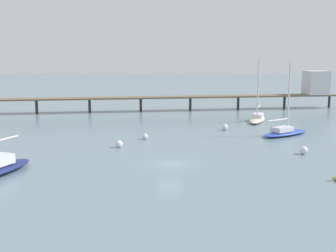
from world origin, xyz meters
TOP-DOWN VIEW (x-y plane):
  - ground_plane at (0.00, 0.00)m, footprint 400.00×400.00m
  - pier at (16.31, 42.80)m, footprint 70.06×12.53m
  - sailboat_cream at (14.95, 27.23)m, footprint 4.93×8.33m
  - sailboat_blue at (15.93, 15.05)m, footprint 8.19×6.61m
  - mooring_buoy_outer at (-5.94, 7.92)m, footprint 0.86×0.86m
  - mooring_buoy_inner at (14.93, 4.15)m, footprint 0.89×0.89m
  - mooring_buoy_mid at (-3.02, 12.71)m, footprint 0.75×0.75m
  - mooring_buoy_near at (8.39, 19.24)m, footprint 0.89×0.89m

SIDE VIEW (x-z plane):
  - ground_plane at x=0.00m, z-range 0.00..0.00m
  - mooring_buoy_mid at x=-3.02m, z-range 0.00..0.75m
  - mooring_buoy_outer at x=-5.94m, z-range 0.00..0.86m
  - mooring_buoy_near at x=8.39m, z-range 0.00..0.89m
  - mooring_buoy_inner at x=14.93m, z-range 0.00..0.89m
  - sailboat_blue at x=15.93m, z-range -4.37..5.54m
  - sailboat_cream at x=14.95m, z-range -4.51..5.73m
  - pier at x=16.31m, z-range 0.17..7.75m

